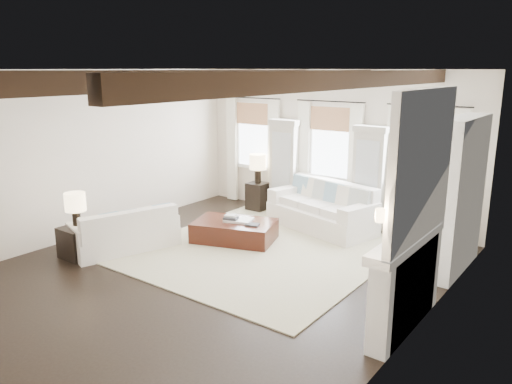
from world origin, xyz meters
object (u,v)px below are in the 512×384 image
Objects in this scene: sofa_left at (126,233)px; side_table_back at (258,196)px; sofa_back at (324,210)px; ottoman at (235,231)px; side_table_front at (79,242)px.

side_table_back is at bearing 84.75° from sofa_left.
ottoman is (-0.97, -1.70, -0.20)m from sofa_back.
ottoman is 2.22m from side_table_back.
sofa_left is at bearing -148.02° from ottoman.
side_table_front is at bearing -119.40° from sofa_left.
side_table_back is at bearing 80.36° from side_table_front.
sofa_back is 1.94m from side_table_back.
sofa_left is at bearing -124.52° from sofa_back.
side_table_back is (-1.91, 0.31, -0.07)m from sofa_back.
ottoman is 2.33× the size of side_table_back.
sofa_back is at bearing 56.35° from side_table_front.
sofa_back is at bearing 55.48° from sofa_left.
sofa_left reaches higher than ottoman.
side_table_front is at bearing -99.64° from side_table_back.
ottoman is at bearing -64.99° from side_table_back.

